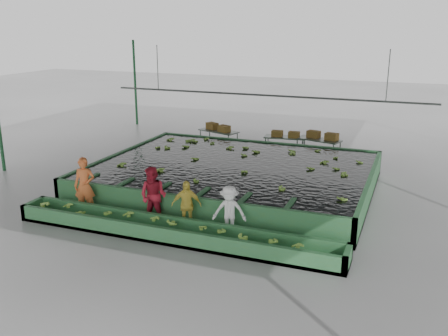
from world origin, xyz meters
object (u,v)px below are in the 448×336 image
at_px(packing_table_left, 219,139).
at_px(box_stack_left, 218,130).
at_px(worker_b, 153,196).
at_px(packing_table_right, 318,149).
at_px(box_stack_mid, 285,137).
at_px(packing_table_mid, 285,146).
at_px(worker_d, 229,211).
at_px(flotation_tank, 234,175).
at_px(sorting_trough, 172,231).
at_px(worker_c, 186,205).
at_px(worker_a, 85,186).
at_px(box_stack_right, 322,139).

xyz_separation_m(packing_table_left, box_stack_left, (-0.03, -0.01, 0.45)).
bearing_deg(worker_b, packing_table_right, 70.49).
bearing_deg(box_stack_mid, packing_table_mid, 113.71).
distance_m(worker_d, packing_table_left, 10.52).
xyz_separation_m(flotation_tank, worker_d, (1.46, -4.30, 0.31)).
height_order(sorting_trough, box_stack_mid, box_stack_mid).
relative_size(worker_d, packing_table_left, 0.76).
bearing_deg(worker_b, worker_c, -1.18).
distance_m(flotation_tank, box_stack_left, 6.03).
height_order(packing_table_mid, packing_table_right, packing_table_right).
bearing_deg(worker_a, worker_c, -17.97).
bearing_deg(flotation_tank, worker_c, -88.76).
distance_m(packing_table_mid, box_stack_right, 1.79).
height_order(packing_table_left, packing_table_mid, packing_table_left).
bearing_deg(box_stack_right, worker_d, -95.04).
bearing_deg(box_stack_right, box_stack_mid, -177.83).
bearing_deg(worker_d, worker_c, 166.51).
distance_m(flotation_tank, sorting_trough, 5.10).
xyz_separation_m(packing_table_mid, box_stack_right, (1.73, -0.01, 0.48)).
xyz_separation_m(worker_c, packing_table_left, (-2.86, 9.64, -0.31)).
height_order(worker_b, box_stack_left, worker_b).
height_order(worker_d, box_stack_right, worker_d).
height_order(worker_b, box_stack_right, worker_b).
distance_m(worker_d, packing_table_mid, 9.68).
xyz_separation_m(flotation_tank, box_stack_left, (-2.79, 5.33, 0.45)).
relative_size(flotation_tank, worker_b, 5.54).
distance_m(packing_table_left, box_stack_mid, 3.40).
distance_m(box_stack_left, box_stack_right, 5.10).
relative_size(sorting_trough, packing_table_mid, 5.26).
distance_m(flotation_tank, packing_table_left, 6.01).
xyz_separation_m(worker_a, box_stack_right, (5.81, 9.62, -0.02)).
bearing_deg(worker_c, worker_b, 155.89).
bearing_deg(sorting_trough, worker_a, 167.14).
bearing_deg(packing_table_left, flotation_tank, -62.63).
bearing_deg(worker_b, packing_table_mid, 79.50).
relative_size(box_stack_left, box_stack_right, 1.00).
bearing_deg(box_stack_right, box_stack_left, 179.95).
bearing_deg(packing_table_mid, packing_table_right, -3.11).
bearing_deg(packing_table_left, worker_a, -94.40).
xyz_separation_m(box_stack_mid, box_stack_right, (1.70, 0.06, 0.04)).
xyz_separation_m(flotation_tank, sorting_trough, (0.00, -5.10, -0.20)).
xyz_separation_m(flotation_tank, box_stack_right, (2.30, 5.32, 0.46)).
relative_size(worker_d, packing_table_right, 0.76).
relative_size(packing_table_right, box_stack_left, 1.38).
xyz_separation_m(flotation_tank, packing_table_right, (2.16, 5.25, 0.00)).
height_order(flotation_tank, packing_table_left, packing_table_left).
distance_m(sorting_trough, box_stack_left, 10.81).
distance_m(sorting_trough, worker_a, 3.66).
bearing_deg(flotation_tank, box_stack_right, 66.59).
height_order(worker_a, worker_c, worker_a).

